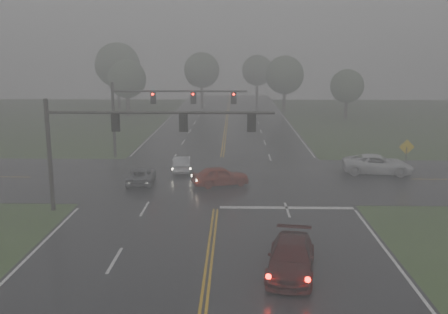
{
  "coord_description": "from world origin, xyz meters",
  "views": [
    {
      "loc": [
        1.18,
        -16.05,
        9.66
      ],
      "look_at": [
        0.48,
        16.0,
        2.98
      ],
      "focal_mm": 40.0,
      "sensor_mm": 36.0,
      "label": 1
    }
  ],
  "objects_px": {
    "signal_gantry_far": "(155,105)",
    "sedan_red": "(220,186)",
    "sedan_maroon": "(291,273)",
    "pickup_white": "(377,174)",
    "car_grey": "(142,183)",
    "signal_gantry_near": "(119,132)",
    "sedan_silver": "(182,171)"
  },
  "relations": [
    {
      "from": "pickup_white",
      "to": "signal_gantry_far",
      "type": "height_order",
      "value": "signal_gantry_far"
    },
    {
      "from": "sedan_silver",
      "to": "signal_gantry_far",
      "type": "relative_size",
      "value": 0.31
    },
    {
      "from": "sedan_red",
      "to": "sedan_silver",
      "type": "height_order",
      "value": "sedan_red"
    },
    {
      "from": "car_grey",
      "to": "signal_gantry_near",
      "type": "distance_m",
      "value": 8.27
    },
    {
      "from": "sedan_red",
      "to": "sedan_silver",
      "type": "distance_m",
      "value": 5.57
    },
    {
      "from": "sedan_maroon",
      "to": "sedan_red",
      "type": "xyz_separation_m",
      "value": [
        -3.6,
        14.97,
        0.0
      ]
    },
    {
      "from": "sedan_red",
      "to": "sedan_silver",
      "type": "xyz_separation_m",
      "value": [
        -3.33,
        4.46,
        0.0
      ]
    },
    {
      "from": "sedan_maroon",
      "to": "pickup_white",
      "type": "xyz_separation_m",
      "value": [
        9.11,
        18.98,
        0.0
      ]
    },
    {
      "from": "pickup_white",
      "to": "signal_gantry_near",
      "type": "relative_size",
      "value": 0.4
    },
    {
      "from": "sedan_silver",
      "to": "pickup_white",
      "type": "height_order",
      "value": "pickup_white"
    },
    {
      "from": "sedan_maroon",
      "to": "car_grey",
      "type": "relative_size",
      "value": 1.19
    },
    {
      "from": "signal_gantry_far",
      "to": "sedan_red",
      "type": "bearing_deg",
      "value": -58.39
    },
    {
      "from": "sedan_red",
      "to": "car_grey",
      "type": "relative_size",
      "value": 1.0
    },
    {
      "from": "sedan_silver",
      "to": "signal_gantry_far",
      "type": "bearing_deg",
      "value": -67.15
    },
    {
      "from": "signal_gantry_far",
      "to": "pickup_white",
      "type": "bearing_deg",
      "value": -18.55
    },
    {
      "from": "sedan_silver",
      "to": "sedan_red",
      "type": "bearing_deg",
      "value": 122.19
    },
    {
      "from": "sedan_maroon",
      "to": "sedan_silver",
      "type": "distance_m",
      "value": 20.63
    },
    {
      "from": "sedan_red",
      "to": "car_grey",
      "type": "height_order",
      "value": "sedan_red"
    },
    {
      "from": "sedan_maroon",
      "to": "signal_gantry_far",
      "type": "bearing_deg",
      "value": 120.98
    },
    {
      "from": "signal_gantry_near",
      "to": "pickup_white",
      "type": "bearing_deg",
      "value": 28.48
    },
    {
      "from": "sedan_maroon",
      "to": "signal_gantry_far",
      "type": "relative_size",
      "value": 0.39
    },
    {
      "from": "pickup_white",
      "to": "sedan_silver",
      "type": "bearing_deg",
      "value": 94.27
    },
    {
      "from": "car_grey",
      "to": "sedan_maroon",
      "type": "bearing_deg",
      "value": 118.19
    },
    {
      "from": "sedan_red",
      "to": "signal_gantry_near",
      "type": "xyz_separation_m",
      "value": [
        -5.97,
        -6.12,
        4.95
      ]
    },
    {
      "from": "sedan_maroon",
      "to": "sedan_red",
      "type": "relative_size",
      "value": 1.18
    },
    {
      "from": "sedan_maroon",
      "to": "pickup_white",
      "type": "bearing_deg",
      "value": 73.83
    },
    {
      "from": "pickup_white",
      "to": "signal_gantry_near",
      "type": "xyz_separation_m",
      "value": [
        -18.67,
        -10.13,
        4.95
      ]
    },
    {
      "from": "car_grey",
      "to": "signal_gantry_near",
      "type": "relative_size",
      "value": 0.3
    },
    {
      "from": "car_grey",
      "to": "signal_gantry_far",
      "type": "bearing_deg",
      "value": -91.06
    },
    {
      "from": "sedan_silver",
      "to": "signal_gantry_near",
      "type": "height_order",
      "value": "signal_gantry_near"
    },
    {
      "from": "sedan_maroon",
      "to": "pickup_white",
      "type": "height_order",
      "value": "pickup_white"
    },
    {
      "from": "signal_gantry_far",
      "to": "car_grey",
      "type": "bearing_deg",
      "value": -87.5
    }
  ]
}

